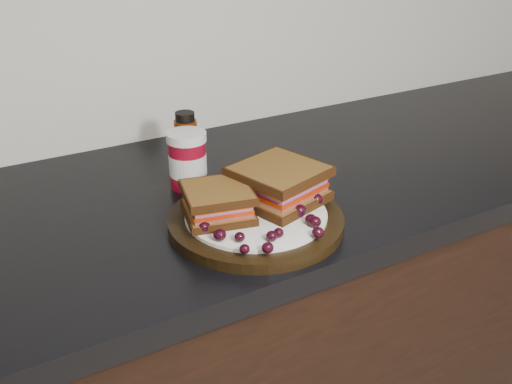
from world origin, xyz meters
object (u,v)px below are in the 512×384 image
plate (256,221)px  condiment_jar (188,160)px  oil_bottle (186,143)px  sandwich_left (218,202)px

plate → condiment_jar: 0.20m
condiment_jar → oil_bottle: size_ratio=0.87×
sandwich_left → oil_bottle: 0.23m
plate → sandwich_left: sandwich_left is taller
sandwich_left → plate: bearing=-6.9°
plate → oil_bottle: size_ratio=2.34×
sandwich_left → condiment_jar: size_ratio=0.99×
condiment_jar → oil_bottle: oil_bottle is taller
sandwich_left → oil_bottle: bearing=91.2°
sandwich_left → oil_bottle: size_ratio=0.86×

